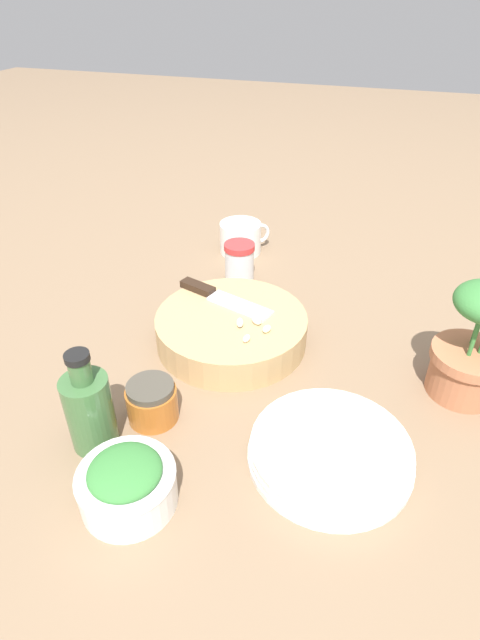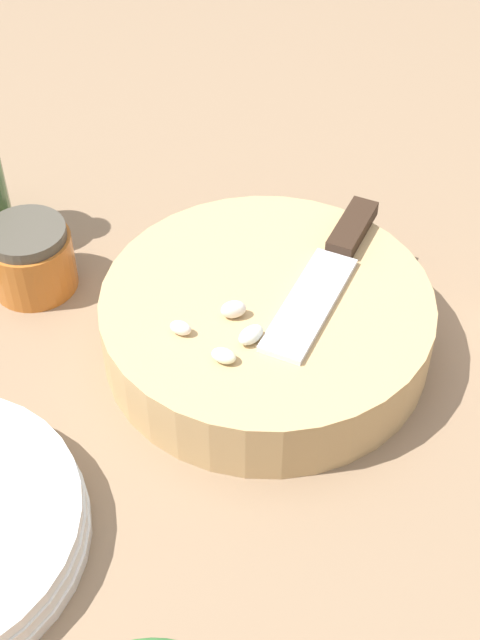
% 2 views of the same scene
% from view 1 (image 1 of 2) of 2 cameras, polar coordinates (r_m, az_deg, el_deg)
% --- Properties ---
extents(ground_plane, '(5.00, 5.00, 0.00)m').
position_cam_1_polar(ground_plane, '(0.86, 2.35, -3.45)').
color(ground_plane, '#7F664C').
extents(cutting_board, '(0.26, 0.26, 0.05)m').
position_cam_1_polar(cutting_board, '(0.86, -0.99, -1.06)').
color(cutting_board, tan).
rests_on(cutting_board, ground_plane).
extents(chef_knife, '(0.08, 0.19, 0.01)m').
position_cam_1_polar(chef_knife, '(0.89, -2.43, 2.72)').
color(chef_knife, black).
rests_on(chef_knife, cutting_board).
extents(garlic_cloves, '(0.07, 0.06, 0.01)m').
position_cam_1_polar(garlic_cloves, '(0.81, 1.42, -0.64)').
color(garlic_cloves, '#E9E9C2').
rests_on(garlic_cloves, cutting_board).
extents(herb_bowl, '(0.12, 0.12, 0.07)m').
position_cam_1_polar(herb_bowl, '(0.64, -12.78, -17.72)').
color(herb_bowl, silver).
rests_on(herb_bowl, ground_plane).
extents(spice_jar, '(0.06, 0.06, 0.08)m').
position_cam_1_polar(spice_jar, '(1.03, -0.07, 6.63)').
color(spice_jar, silver).
rests_on(spice_jar, ground_plane).
extents(coffee_mug, '(0.10, 0.10, 0.07)m').
position_cam_1_polar(coffee_mug, '(1.15, 0.12, 9.39)').
color(coffee_mug, silver).
rests_on(coffee_mug, ground_plane).
extents(plate_stack, '(0.22, 0.22, 0.03)m').
position_cam_1_polar(plate_stack, '(0.69, 10.27, -14.59)').
color(plate_stack, silver).
rests_on(plate_stack, ground_plane).
extents(honey_jar, '(0.07, 0.07, 0.06)m').
position_cam_1_polar(honey_jar, '(0.73, -10.03, -9.18)').
color(honey_jar, '#B26023').
rests_on(honey_jar, ground_plane).
extents(oil_bottle, '(0.06, 0.06, 0.15)m').
position_cam_1_polar(oil_bottle, '(0.69, -16.83, -9.74)').
color(oil_bottle, '#3D6638').
rests_on(oil_bottle, ground_plane).
extents(potted_herb, '(0.11, 0.11, 0.19)m').
position_cam_1_polar(potted_herb, '(0.80, 25.04, -2.89)').
color(potted_herb, '#B26B47').
rests_on(potted_herb, ground_plane).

